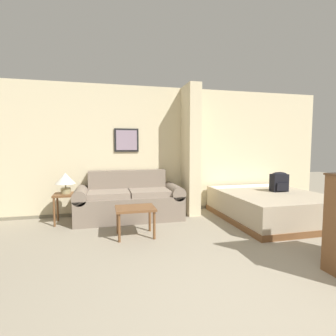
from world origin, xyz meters
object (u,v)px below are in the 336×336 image
(couch, at_px, (129,201))
(table_lamp, at_px, (65,180))
(bed, at_px, (269,205))
(backpack, at_px, (279,181))
(coffee_table, at_px, (135,211))

(couch, distance_m, table_lamp, 1.21)
(bed, bearing_deg, table_lamp, 170.27)
(couch, distance_m, backpack, 2.91)
(coffee_table, relative_size, bed, 0.28)
(couch, relative_size, table_lamp, 5.38)
(coffee_table, bearing_deg, couch, 89.69)
(couch, xyz_separation_m, backpack, (2.82, -0.63, 0.37))
(table_lamp, xyz_separation_m, backpack, (3.94, -0.60, -0.08))
(table_lamp, bearing_deg, couch, 1.53)
(couch, bearing_deg, bed, -14.47)
(couch, bearing_deg, backpack, -12.52)
(bed, bearing_deg, couch, 165.53)
(coffee_table, height_order, backpack, backpack)
(couch, height_order, coffee_table, couch)
(backpack, bearing_deg, coffee_table, -171.99)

